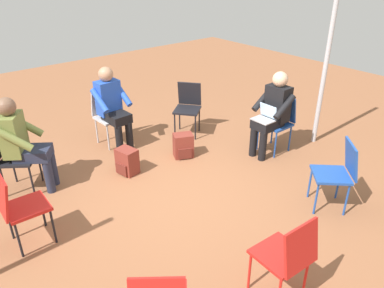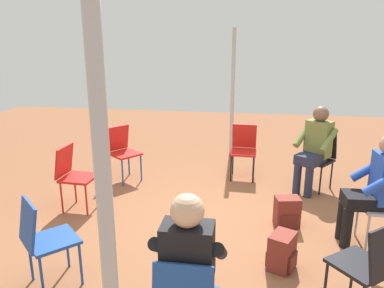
# 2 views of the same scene
# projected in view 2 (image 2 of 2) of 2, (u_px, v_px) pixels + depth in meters

# --- Properties ---
(ground_plane) EXTENTS (14.00, 14.00, 0.00)m
(ground_plane) POSITION_uv_depth(u_px,v_px,m) (215.00, 229.00, 4.40)
(ground_plane) COLOR brown
(chair_northeast) EXTENTS (0.58, 0.58, 0.85)m
(chair_northeast) POSITION_uv_depth(u_px,v_px,m) (122.00, 149.00, 5.80)
(chair_northeast) COLOR red
(chair_northeast) RESTS_ON ground
(chair_northwest) EXTENTS (0.59, 0.58, 0.85)m
(chair_northwest) POSITION_uv_depth(u_px,v_px,m) (44.00, 237.00, 3.27)
(chair_northwest) COLOR #1E4799
(chair_northwest) RESTS_ON ground
(chair_southeast) EXTENTS (0.58, 0.57, 0.85)m
(chair_southeast) POSITION_uv_depth(u_px,v_px,m) (319.00, 156.00, 5.48)
(chair_southeast) COLOR black
(chair_southeast) RESTS_ON ground
(chair_east) EXTENTS (0.45, 0.41, 0.85)m
(chair_east) POSITION_uv_depth(u_px,v_px,m) (244.00, 147.00, 5.90)
(chair_east) COLOR red
(chair_east) RESTS_ON ground
(chair_southwest) EXTENTS (0.58, 0.58, 0.85)m
(chair_southwest) POSITION_uv_depth(u_px,v_px,m) (369.00, 263.00, 2.89)
(chair_southwest) COLOR black
(chair_southwest) RESTS_ON ground
(chair_north) EXTENTS (0.42, 0.46, 0.85)m
(chair_north) POSITION_uv_depth(u_px,v_px,m) (73.00, 173.00, 4.79)
(chair_north) COLOR red
(chair_north) RESTS_ON ground
(person_with_laptop) EXTENTS (0.52, 0.49, 1.24)m
(person_with_laptop) POSITION_uv_depth(u_px,v_px,m) (190.00, 263.00, 2.56)
(person_with_laptop) COLOR black
(person_with_laptop) RESTS_ON ground
(person_in_olive) EXTENTS (0.63, 0.63, 1.24)m
(person_in_olive) POSITION_uv_depth(u_px,v_px,m) (315.00, 145.00, 5.32)
(person_in_olive) COLOR #23283D
(person_in_olive) RESTS_ON ground
(person_in_blue) EXTENTS (0.51, 0.53, 1.24)m
(person_in_blue) POSITION_uv_depth(u_px,v_px,m) (375.00, 185.00, 3.90)
(person_in_blue) COLOR black
(person_in_blue) RESTS_ON ground
(backpack_near_laptop_user) EXTENTS (0.28, 0.31, 0.36)m
(backpack_near_laptop_user) POSITION_uv_depth(u_px,v_px,m) (287.00, 213.00, 4.44)
(backpack_near_laptop_user) COLOR maroon
(backpack_near_laptop_user) RESTS_ON ground
(backpack_by_empty_chair) EXTENTS (0.34, 0.31, 0.36)m
(backpack_by_empty_chair) POSITION_uv_depth(u_px,v_px,m) (282.00, 253.00, 3.62)
(backpack_by_empty_chair) COLOR maroon
(backpack_by_empty_chair) RESTS_ON ground
(tent_pole_near) EXTENTS (0.07, 0.07, 2.61)m
(tent_pole_near) POSITION_uv_depth(u_px,v_px,m) (108.00, 248.00, 1.61)
(tent_pole_near) COLOR #B2B2B7
(tent_pole_near) RESTS_ON ground
(tent_pole_far) EXTENTS (0.07, 0.07, 2.33)m
(tent_pole_far) POSITION_uv_depth(u_px,v_px,m) (233.00, 94.00, 6.80)
(tent_pole_far) COLOR #B2B2B7
(tent_pole_far) RESTS_ON ground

